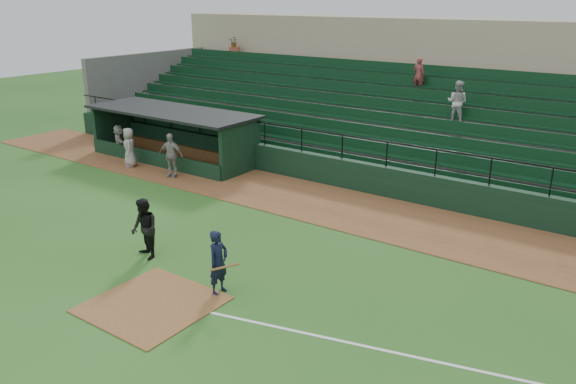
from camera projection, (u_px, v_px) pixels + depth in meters
The scene contains 11 objects.
ground at pixel (181, 289), 15.53m from camera, with size 90.00×90.00×0.00m, color #2B5E1E.
warning_track at pixel (334, 206), 21.68m from camera, with size 40.00×4.00×0.03m, color brown.
home_plate_dirt at pixel (152, 304), 14.75m from camera, with size 3.00×3.00×0.03m, color brown.
foul_line at pixel (492, 374), 12.04m from camera, with size 18.00×0.09×0.01m, color white.
stadium_structure at pixel (427, 111), 27.45m from camera, with size 38.00×13.08×6.40m.
dugout at pixel (179, 131), 27.82m from camera, with size 8.90×3.20×2.42m.
batter_at_plate at pixel (218, 262), 15.07m from camera, with size 1.02×0.70×1.78m.
umpire at pixel (144, 229), 17.13m from camera, with size 0.91×0.71×1.87m, color black.
dugout_player_a at pixel (171, 155), 24.85m from camera, with size 1.13×0.47×1.93m, color #9B9591.
dugout_player_b at pixel (129, 147), 26.39m from camera, with size 0.88×0.58×1.81m, color #9D9893.
dugout_player_c at pixel (119, 141), 28.12m from camera, with size 1.45×0.46×1.56m, color #ABA5A0.
Camera 1 is at (10.42, -9.56, 7.52)m, focal length 35.80 mm.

